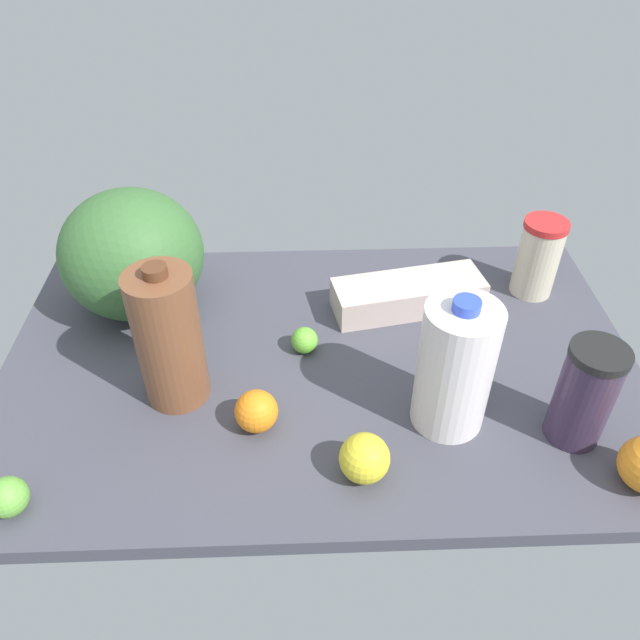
{
  "coord_description": "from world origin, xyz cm",
  "views": [
    {
      "loc": [
        -3.16,
        -86.33,
        84.53
      ],
      "look_at": [
        0.0,
        0.0,
        13.0
      ],
      "focal_mm": 35.0,
      "sensor_mm": 36.0,
      "label": 1
    }
  ],
  "objects_px": {
    "shaker_bottle": "(585,394)",
    "orange_loose": "(256,411)",
    "lime_far_back": "(304,340)",
    "watermelon": "(132,254)",
    "egg_carton": "(408,295)",
    "lime_beside_bowl": "(7,497)",
    "lemon_by_jug": "(364,458)",
    "tumbler_cup": "(538,257)",
    "chocolate_milk_jug": "(169,338)",
    "milk_jug": "(455,367)"
  },
  "relations": [
    {
      "from": "milk_jug",
      "to": "lemon_by_jug",
      "type": "relative_size",
      "value": 3.18
    },
    {
      "from": "watermelon",
      "to": "lime_beside_bowl",
      "type": "xyz_separation_m",
      "value": [
        -0.11,
        -0.49,
        -0.1
      ]
    },
    {
      "from": "chocolate_milk_jug",
      "to": "watermelon",
      "type": "xyz_separation_m",
      "value": [
        -0.11,
        0.26,
        -0.0
      ]
    },
    {
      "from": "watermelon",
      "to": "lemon_by_jug",
      "type": "bearing_deg",
      "value": -46.49
    },
    {
      "from": "watermelon",
      "to": "tumbler_cup",
      "type": "xyz_separation_m",
      "value": [
        0.83,
        0.02,
        -0.04
      ]
    },
    {
      "from": "shaker_bottle",
      "to": "watermelon",
      "type": "bearing_deg",
      "value": 154.21
    },
    {
      "from": "watermelon",
      "to": "lemon_by_jug",
      "type": "distance_m",
      "value": 0.62
    },
    {
      "from": "orange_loose",
      "to": "chocolate_milk_jug",
      "type": "bearing_deg",
      "value": 149.53
    },
    {
      "from": "lemon_by_jug",
      "to": "egg_carton",
      "type": "bearing_deg",
      "value": 72.87
    },
    {
      "from": "shaker_bottle",
      "to": "lime_beside_bowl",
      "type": "xyz_separation_m",
      "value": [
        -0.89,
        -0.11,
        -0.06
      ]
    },
    {
      "from": "lemon_by_jug",
      "to": "lime_beside_bowl",
      "type": "height_order",
      "value": "lemon_by_jug"
    },
    {
      "from": "egg_carton",
      "to": "lime_far_back",
      "type": "distance_m",
      "value": 0.25
    },
    {
      "from": "lime_beside_bowl",
      "to": "watermelon",
      "type": "bearing_deg",
      "value": 77.9
    },
    {
      "from": "tumbler_cup",
      "to": "lime_beside_bowl",
      "type": "relative_size",
      "value": 2.8
    },
    {
      "from": "tumbler_cup",
      "to": "lemon_by_jug",
      "type": "xyz_separation_m",
      "value": [
        -0.4,
        -0.47,
        -0.05
      ]
    },
    {
      "from": "lime_far_back",
      "to": "egg_carton",
      "type": "bearing_deg",
      "value": 30.33
    },
    {
      "from": "watermelon",
      "to": "tumbler_cup",
      "type": "height_order",
      "value": "watermelon"
    },
    {
      "from": "chocolate_milk_jug",
      "to": "tumbler_cup",
      "type": "bearing_deg",
      "value": 21.13
    },
    {
      "from": "shaker_bottle",
      "to": "lemon_by_jug",
      "type": "bearing_deg",
      "value": -168.74
    },
    {
      "from": "egg_carton",
      "to": "milk_jug",
      "type": "bearing_deg",
      "value": -96.55
    },
    {
      "from": "chocolate_milk_jug",
      "to": "shaker_bottle",
      "type": "bearing_deg",
      "value": -10.14
    },
    {
      "from": "lime_far_back",
      "to": "shaker_bottle",
      "type": "bearing_deg",
      "value": -26.74
    },
    {
      "from": "chocolate_milk_jug",
      "to": "lemon_by_jug",
      "type": "distance_m",
      "value": 0.38
    },
    {
      "from": "tumbler_cup",
      "to": "lime_far_back",
      "type": "xyz_separation_m",
      "value": [
        -0.49,
        -0.17,
        -0.06
      ]
    },
    {
      "from": "watermelon",
      "to": "lime_far_back",
      "type": "distance_m",
      "value": 0.38
    },
    {
      "from": "egg_carton",
      "to": "orange_loose",
      "type": "xyz_separation_m",
      "value": [
        -0.3,
        -0.32,
        0.0
      ]
    },
    {
      "from": "egg_carton",
      "to": "lemon_by_jug",
      "type": "height_order",
      "value": "lemon_by_jug"
    },
    {
      "from": "milk_jug",
      "to": "chocolate_milk_jug",
      "type": "bearing_deg",
      "value": 170.66
    },
    {
      "from": "lemon_by_jug",
      "to": "watermelon",
      "type": "bearing_deg",
      "value": 133.51
    },
    {
      "from": "tumbler_cup",
      "to": "lemon_by_jug",
      "type": "relative_size",
      "value": 2.15
    },
    {
      "from": "milk_jug",
      "to": "lemon_by_jug",
      "type": "height_order",
      "value": "milk_jug"
    },
    {
      "from": "chocolate_milk_jug",
      "to": "watermelon",
      "type": "distance_m",
      "value": 0.28
    },
    {
      "from": "watermelon",
      "to": "lime_beside_bowl",
      "type": "bearing_deg",
      "value": -102.1
    },
    {
      "from": "egg_carton",
      "to": "lime_far_back",
      "type": "height_order",
      "value": "egg_carton"
    },
    {
      "from": "chocolate_milk_jug",
      "to": "lime_far_back",
      "type": "xyz_separation_m",
      "value": [
        0.23,
        0.1,
        -0.1
      ]
    },
    {
      "from": "egg_carton",
      "to": "tumbler_cup",
      "type": "xyz_separation_m",
      "value": [
        0.28,
        0.05,
        0.05
      ]
    },
    {
      "from": "shaker_bottle",
      "to": "orange_loose",
      "type": "height_order",
      "value": "shaker_bottle"
    },
    {
      "from": "chocolate_milk_jug",
      "to": "orange_loose",
      "type": "relative_size",
      "value": 3.74
    },
    {
      "from": "egg_carton",
      "to": "milk_jug",
      "type": "height_order",
      "value": "milk_jug"
    },
    {
      "from": "egg_carton",
      "to": "lime_beside_bowl",
      "type": "height_order",
      "value": "egg_carton"
    },
    {
      "from": "egg_carton",
      "to": "watermelon",
      "type": "bearing_deg",
      "value": 166.43
    },
    {
      "from": "lime_beside_bowl",
      "to": "lime_far_back",
      "type": "distance_m",
      "value": 0.56
    },
    {
      "from": "watermelon",
      "to": "shaker_bottle",
      "type": "bearing_deg",
      "value": -25.79
    },
    {
      "from": "shaker_bottle",
      "to": "chocolate_milk_jug",
      "type": "bearing_deg",
      "value": 169.86
    },
    {
      "from": "chocolate_milk_jug",
      "to": "lime_beside_bowl",
      "type": "bearing_deg",
      "value": -132.59
    },
    {
      "from": "milk_jug",
      "to": "watermelon",
      "type": "xyz_separation_m",
      "value": [
        -0.58,
        0.33,
        0.01
      ]
    },
    {
      "from": "shaker_bottle",
      "to": "tumbler_cup",
      "type": "xyz_separation_m",
      "value": [
        0.05,
        0.4,
        -0.01
      ]
    },
    {
      "from": "lime_far_back",
      "to": "watermelon",
      "type": "bearing_deg",
      "value": 155.47
    },
    {
      "from": "lemon_by_jug",
      "to": "orange_loose",
      "type": "relative_size",
      "value": 1.09
    },
    {
      "from": "shaker_bottle",
      "to": "orange_loose",
      "type": "relative_size",
      "value": 2.57
    }
  ]
}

